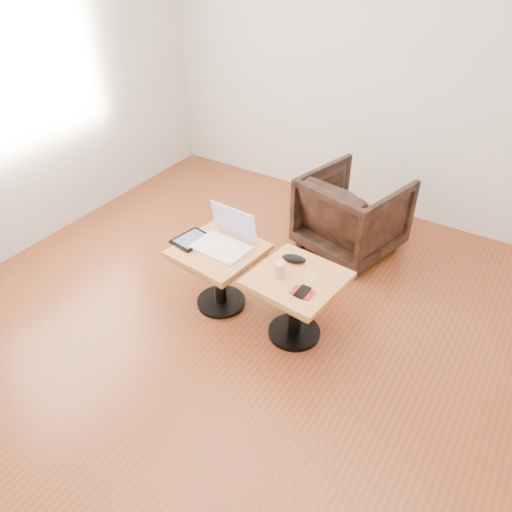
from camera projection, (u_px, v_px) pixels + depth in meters
The scene contains 11 objects.
room_shell at pixel (249, 162), 2.41m from camera, with size 4.52×4.52×2.71m.
side_table_left at pixel (219, 263), 3.40m from camera, with size 0.59×0.59×0.49m.
side_table_right at pixel (297, 292), 3.15m from camera, with size 0.59×0.59×0.49m.
laptop at pixel (225, 239), 3.33m from camera, with size 0.38×0.32×0.26m.
tablet at pixel (192, 240), 3.40m from camera, with size 0.23×0.27×0.02m.
charging_adapter at pixel (217, 224), 3.56m from camera, with size 0.04×0.04×0.02m, color white.
glasses_case at pixel (294, 259), 3.19m from camera, with size 0.16×0.07×0.05m, color black.
striped_cup at pixel (280, 269), 3.06m from camera, with size 0.08×0.08×0.10m, color #E83852.
earbuds_tangle at pixel (311, 275), 3.08m from camera, with size 0.07×0.05×0.01m.
phone_on_sleeve at pixel (302, 292), 2.95m from camera, with size 0.13×0.12×0.02m.
armchair at pixel (352, 214), 4.00m from camera, with size 0.70×0.72×0.66m, color black.
Camera 1 is at (1.21, -1.86, 2.39)m, focal length 35.00 mm.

